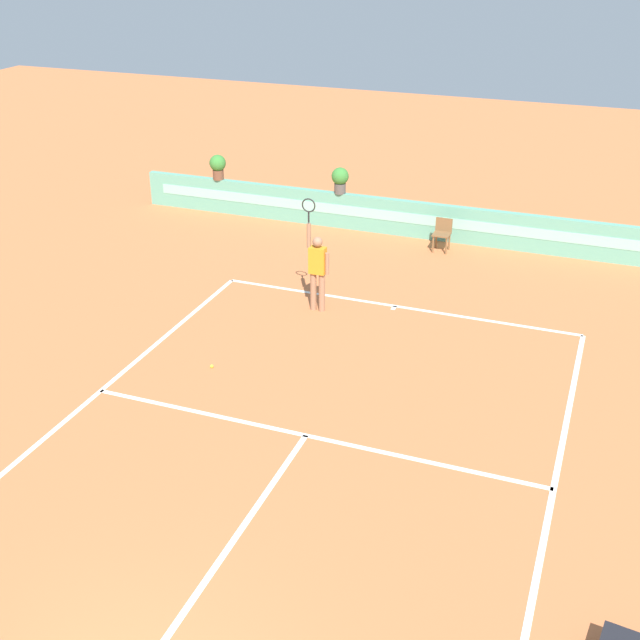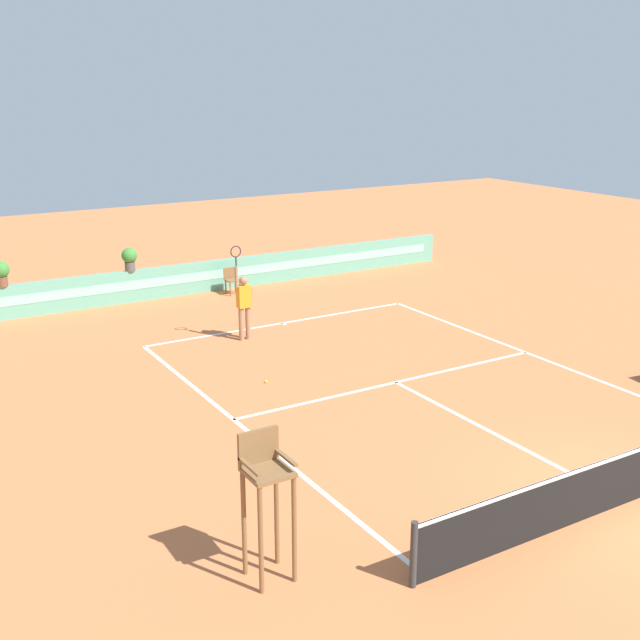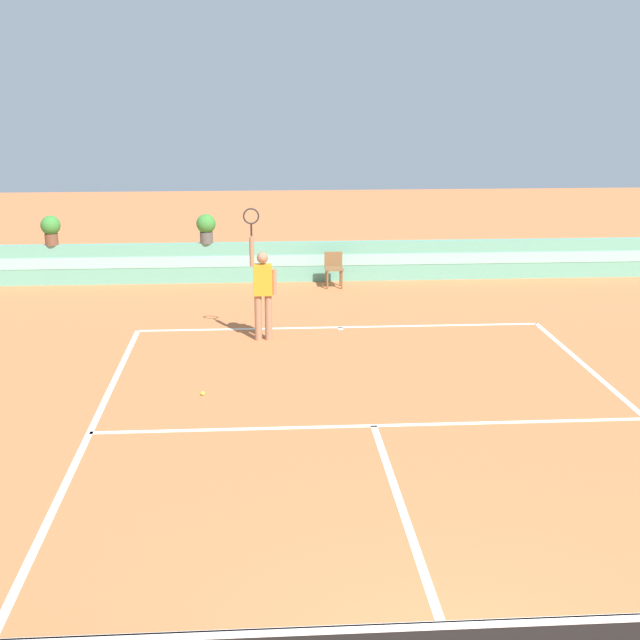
# 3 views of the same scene
# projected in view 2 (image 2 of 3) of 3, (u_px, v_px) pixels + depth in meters

# --- Properties ---
(ground_plane) EXTENTS (60.00, 60.00, 0.00)m
(ground_plane) POSITION_uv_depth(u_px,v_px,m) (406.00, 388.00, 18.04)
(ground_plane) COLOR #C66B3D
(court_lines) EXTENTS (8.32, 11.94, 0.01)m
(court_lines) POSITION_uv_depth(u_px,v_px,m) (388.00, 378.00, 18.63)
(court_lines) COLOR white
(court_lines) RESTS_ON ground
(net) EXTENTS (8.92, 0.10, 1.00)m
(net) POSITION_uv_depth(u_px,v_px,m) (630.00, 475.00, 12.97)
(net) COLOR #333333
(net) RESTS_ON ground
(back_wall_barrier) EXTENTS (18.00, 0.21, 1.00)m
(back_wall_barrier) POSITION_uv_depth(u_px,v_px,m) (217.00, 275.00, 26.43)
(back_wall_barrier) COLOR #60A88E
(back_wall_barrier) RESTS_ON ground
(umpire_chair) EXTENTS (0.60, 0.60, 2.14)m
(umpire_chair) POSITION_uv_depth(u_px,v_px,m) (266.00, 489.00, 10.81)
(umpire_chair) COLOR brown
(umpire_chair) RESTS_ON ground
(ball_kid_chair) EXTENTS (0.44, 0.44, 0.85)m
(ball_kid_chair) POSITION_uv_depth(u_px,v_px,m) (232.00, 280.00, 25.93)
(ball_kid_chair) COLOR brown
(ball_kid_chair) RESTS_ON ground
(tennis_player) EXTENTS (0.62, 0.23, 2.58)m
(tennis_player) POSITION_uv_depth(u_px,v_px,m) (244.00, 302.00, 21.13)
(tennis_player) COLOR #9E7051
(tennis_player) RESTS_ON ground
(tennis_ball_near_baseline) EXTENTS (0.07, 0.07, 0.07)m
(tennis_ball_near_baseline) POSITION_uv_depth(u_px,v_px,m) (266.00, 382.00, 18.33)
(tennis_ball_near_baseline) COLOR #CCE033
(tennis_ball_near_baseline) RESTS_ON ground
(potted_plant_far_left) EXTENTS (0.48, 0.48, 0.72)m
(potted_plant_far_left) POSITION_uv_depth(u_px,v_px,m) (1.00, 272.00, 22.85)
(potted_plant_far_left) COLOR brown
(potted_plant_far_left) RESTS_ON back_wall_barrier
(potted_plant_left) EXTENTS (0.48, 0.48, 0.72)m
(potted_plant_left) POSITION_uv_depth(u_px,v_px,m) (129.00, 258.00, 24.72)
(potted_plant_left) COLOR #514C47
(potted_plant_left) RESTS_ON back_wall_barrier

